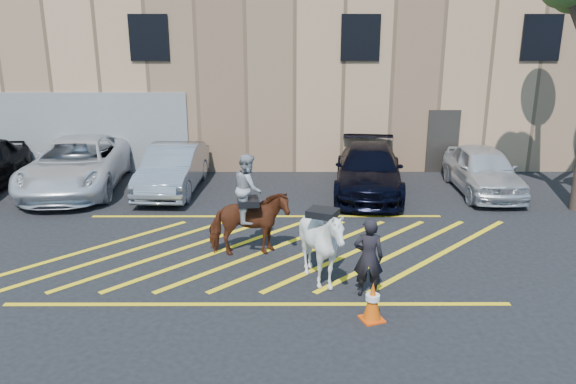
{
  "coord_description": "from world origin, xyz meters",
  "views": [
    {
      "loc": [
        0.56,
        -12.26,
        5.05
      ],
      "look_at": [
        0.59,
        0.2,
        1.3
      ],
      "focal_mm": 35.0,
      "sensor_mm": 36.0,
      "label": 1
    }
  ],
  "objects_px": {
    "car_silver_sedan": "(173,169)",
    "mounted_bay": "(249,215)",
    "car_blue_suv": "(369,170)",
    "handler": "(368,257)",
    "car_white_suv": "(483,170)",
    "traffic_cone": "(373,301)",
    "saddled_white": "(322,245)",
    "car_white_pickup": "(77,164)"
  },
  "relations": [
    {
      "from": "handler",
      "to": "mounted_bay",
      "type": "bearing_deg",
      "value": -33.47
    },
    {
      "from": "car_white_suv",
      "to": "car_white_pickup",
      "type": "bearing_deg",
      "value": 179.12
    },
    {
      "from": "saddled_white",
      "to": "traffic_cone",
      "type": "distance_m",
      "value": 1.71
    },
    {
      "from": "car_blue_suv",
      "to": "handler",
      "type": "xyz_separation_m",
      "value": [
        -0.97,
        -6.89,
        0.07
      ]
    },
    {
      "from": "mounted_bay",
      "to": "traffic_cone",
      "type": "bearing_deg",
      "value": -51.16
    },
    {
      "from": "traffic_cone",
      "to": "car_white_suv",
      "type": "bearing_deg",
      "value": 59.95
    },
    {
      "from": "car_blue_suv",
      "to": "saddled_white",
      "type": "relative_size",
      "value": 2.51
    },
    {
      "from": "mounted_bay",
      "to": "saddled_white",
      "type": "height_order",
      "value": "mounted_bay"
    },
    {
      "from": "car_white_suv",
      "to": "traffic_cone",
      "type": "xyz_separation_m",
      "value": [
        -4.55,
        -7.87,
        -0.35
      ]
    },
    {
      "from": "saddled_white",
      "to": "car_blue_suv",
      "type": "bearing_deg",
      "value": 74.14
    },
    {
      "from": "handler",
      "to": "traffic_cone",
      "type": "height_order",
      "value": "handler"
    },
    {
      "from": "car_silver_sedan",
      "to": "mounted_bay",
      "type": "relative_size",
      "value": 1.86
    },
    {
      "from": "car_white_pickup",
      "to": "mounted_bay",
      "type": "height_order",
      "value": "mounted_bay"
    },
    {
      "from": "car_silver_sedan",
      "to": "saddled_white",
      "type": "relative_size",
      "value": 2.21
    },
    {
      "from": "car_blue_suv",
      "to": "car_silver_sedan",
      "type": "bearing_deg",
      "value": -174.72
    },
    {
      "from": "car_blue_suv",
      "to": "mounted_bay",
      "type": "bearing_deg",
      "value": -117.4
    },
    {
      "from": "handler",
      "to": "mounted_bay",
      "type": "xyz_separation_m",
      "value": [
        -2.41,
        1.98,
        0.16
      ]
    },
    {
      "from": "car_white_pickup",
      "to": "mounted_bay",
      "type": "distance_m",
      "value": 7.86
    },
    {
      "from": "traffic_cone",
      "to": "car_blue_suv",
      "type": "bearing_deg",
      "value": 82.64
    },
    {
      "from": "car_silver_sedan",
      "to": "saddled_white",
      "type": "xyz_separation_m",
      "value": [
        4.24,
        -6.61,
        0.14
      ]
    },
    {
      "from": "car_blue_suv",
      "to": "mounted_bay",
      "type": "relative_size",
      "value": 2.11
    },
    {
      "from": "saddled_white",
      "to": "traffic_cone",
      "type": "bearing_deg",
      "value": -60.32
    },
    {
      "from": "car_blue_suv",
      "to": "car_white_suv",
      "type": "relative_size",
      "value": 1.18
    },
    {
      "from": "mounted_bay",
      "to": "saddled_white",
      "type": "relative_size",
      "value": 1.19
    },
    {
      "from": "car_white_pickup",
      "to": "car_blue_suv",
      "type": "height_order",
      "value": "car_white_pickup"
    },
    {
      "from": "car_white_suv",
      "to": "handler",
      "type": "distance_m",
      "value": 8.26
    },
    {
      "from": "car_blue_suv",
      "to": "saddled_white",
      "type": "bearing_deg",
      "value": -98.77
    },
    {
      "from": "saddled_white",
      "to": "traffic_cone",
      "type": "height_order",
      "value": "saddled_white"
    },
    {
      "from": "car_white_suv",
      "to": "traffic_cone",
      "type": "distance_m",
      "value": 9.1
    },
    {
      "from": "saddled_white",
      "to": "car_white_pickup",
      "type": "bearing_deg",
      "value": 136.85
    },
    {
      "from": "handler",
      "to": "car_white_pickup",
      "type": "bearing_deg",
      "value": -35.91
    },
    {
      "from": "handler",
      "to": "saddled_white",
      "type": "relative_size",
      "value": 0.8
    },
    {
      "from": "car_white_suv",
      "to": "mounted_bay",
      "type": "xyz_separation_m",
      "value": [
        -6.92,
        -4.94,
        0.23
      ]
    },
    {
      "from": "car_white_suv",
      "to": "car_blue_suv",
      "type": "bearing_deg",
      "value": -178.56
    },
    {
      "from": "car_white_pickup",
      "to": "car_blue_suv",
      "type": "bearing_deg",
      "value": -7.69
    },
    {
      "from": "saddled_white",
      "to": "mounted_bay",
      "type": "bearing_deg",
      "value": 135.76
    },
    {
      "from": "car_silver_sedan",
      "to": "traffic_cone",
      "type": "bearing_deg",
      "value": -55.44
    },
    {
      "from": "mounted_bay",
      "to": "traffic_cone",
      "type": "distance_m",
      "value": 3.81
    },
    {
      "from": "handler",
      "to": "saddled_white",
      "type": "height_order",
      "value": "saddled_white"
    },
    {
      "from": "car_silver_sedan",
      "to": "car_white_suv",
      "type": "height_order",
      "value": "car_silver_sedan"
    },
    {
      "from": "car_blue_suv",
      "to": "traffic_cone",
      "type": "height_order",
      "value": "car_blue_suv"
    },
    {
      "from": "handler",
      "to": "mounted_bay",
      "type": "relative_size",
      "value": 0.67
    }
  ]
}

